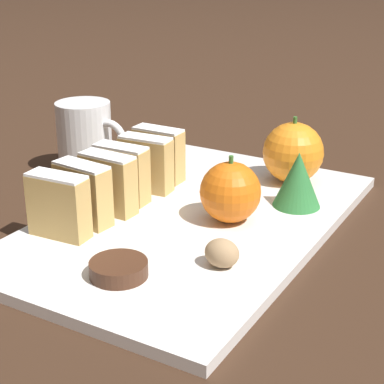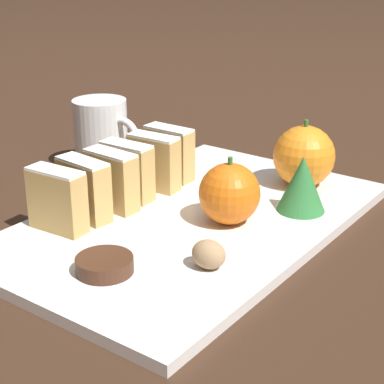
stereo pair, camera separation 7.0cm
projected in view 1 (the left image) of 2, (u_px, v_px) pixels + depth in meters
ground_plane at (192, 227)px, 0.72m from camera, size 6.00×6.00×0.00m
serving_platter at (192, 222)px, 0.72m from camera, size 0.29×0.45×0.01m
stollen_slice_front at (58, 206)px, 0.66m from camera, size 0.07×0.03×0.07m
stollen_slice_second at (83, 194)px, 0.69m from camera, size 0.07×0.03×0.07m
stollen_slice_third at (108, 183)px, 0.72m from camera, size 0.07×0.03×0.07m
stollen_slice_fourth at (124, 172)px, 0.75m from camera, size 0.07×0.03×0.07m
stollen_slice_fifth at (146, 164)px, 0.78m from camera, size 0.07×0.03×0.07m
stollen_slice_sixth at (159, 154)px, 0.82m from camera, size 0.06×0.03×0.07m
orange_near at (230, 192)px, 0.70m from camera, size 0.07×0.07×0.08m
orange_far at (293, 153)px, 0.81m from camera, size 0.08×0.08×0.08m
walnut at (222, 253)px, 0.61m from camera, size 0.03×0.03×0.03m
chocolate_cookie at (119, 269)px, 0.59m from camera, size 0.05×0.05×0.01m
evergreen_sprig at (298, 179)px, 0.73m from camera, size 0.06×0.06×0.07m
coffee_mug at (86, 138)px, 0.87m from camera, size 0.11×0.07×0.10m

